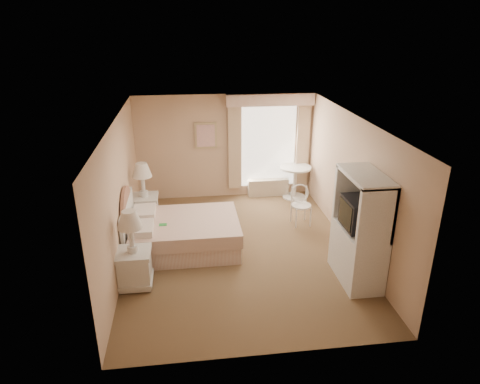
{
  "coord_description": "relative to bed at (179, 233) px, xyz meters",
  "views": [
    {
      "loc": [
        -0.91,
        -7.06,
        4.08
      ],
      "look_at": [
        0.04,
        0.3,
        1.07
      ],
      "focal_mm": 32.0,
      "sensor_mm": 36.0,
      "label": 1
    }
  ],
  "objects": [
    {
      "name": "nightstand_far",
      "position": [
        -0.71,
        1.16,
        0.17
      ],
      "size": [
        0.56,
        0.56,
        1.35
      ],
      "color": "white",
      "rests_on": "room"
    },
    {
      "name": "bed",
      "position": [
        0.0,
        0.0,
        0.0
      ],
      "size": [
        2.07,
        1.56,
        1.38
      ],
      "color": "tan",
      "rests_on": "room"
    },
    {
      "name": "framed_art",
      "position": [
        0.68,
        2.5,
        1.22
      ],
      "size": [
        0.52,
        0.04,
        0.62
      ],
      "color": "tan",
      "rests_on": "room"
    },
    {
      "name": "cafe_chair",
      "position": [
        2.55,
        0.79,
        0.16
      ],
      "size": [
        0.45,
        0.45,
        0.86
      ],
      "rotation": [
        0.0,
        0.0,
        0.09
      ],
      "color": "silver",
      "rests_on": "room"
    },
    {
      "name": "room",
      "position": [
        1.13,
        -0.21,
        0.92
      ],
      "size": [
        4.21,
        5.51,
        2.51
      ],
      "color": "brown",
      "rests_on": "ground"
    },
    {
      "name": "nightstand_near",
      "position": [
        -0.71,
        -1.14,
        0.17
      ],
      "size": [
        0.55,
        0.55,
        1.33
      ],
      "color": "white",
      "rests_on": "room"
    },
    {
      "name": "armoire",
      "position": [
        2.94,
        -1.4,
        0.44
      ],
      "size": [
        0.56,
        1.13,
        1.88
      ],
      "color": "white",
      "rests_on": "room"
    },
    {
      "name": "window",
      "position": [
        2.18,
        2.44,
        1.01
      ],
      "size": [
        2.05,
        0.22,
        2.51
      ],
      "color": "white",
      "rests_on": "room"
    },
    {
      "name": "round_table",
      "position": [
        2.79,
        2.19,
        0.2
      ],
      "size": [
        0.75,
        0.75,
        0.8
      ],
      "color": "silver",
      "rests_on": "room"
    }
  ]
}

